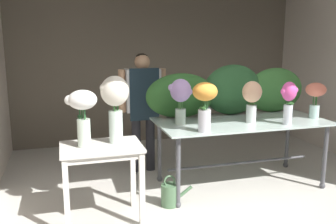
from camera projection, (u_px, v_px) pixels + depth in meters
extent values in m
plane|color=beige|center=(194.00, 176.00, 4.85)|extent=(8.32, 8.32, 0.00)
cube|color=#706656|center=(158.00, 63.00, 6.36)|extent=(4.94, 0.12, 2.67)
cube|color=silver|center=(241.00, 121.00, 4.40)|extent=(2.02, 0.96, 0.02)
cylinder|color=#4C4C51|center=(178.00, 172.00, 3.88)|extent=(0.05, 0.05, 0.79)
sphere|color=#4C4C51|center=(178.00, 204.00, 3.95)|extent=(0.07, 0.07, 0.07)
cylinder|color=#4C4C51|center=(325.00, 157.00, 4.37)|extent=(0.05, 0.05, 0.79)
sphere|color=#4C4C51|center=(322.00, 186.00, 4.45)|extent=(0.07, 0.07, 0.07)
cylinder|color=#4C4C51|center=(159.00, 151.00, 4.59)|extent=(0.05, 0.05, 0.79)
sphere|color=#4C4C51|center=(160.00, 179.00, 4.67)|extent=(0.07, 0.07, 0.07)
cylinder|color=#4C4C51|center=(287.00, 140.00, 5.09)|extent=(0.05, 0.05, 0.79)
sphere|color=#4C4C51|center=(286.00, 165.00, 5.16)|extent=(0.07, 0.07, 0.07)
cylinder|color=#4C4C51|center=(240.00, 163.00, 4.51)|extent=(1.82, 0.03, 0.03)
cube|color=silver|center=(101.00, 147.00, 3.53)|extent=(0.77, 0.54, 0.03)
cube|color=silver|center=(101.00, 151.00, 3.54)|extent=(0.71, 0.48, 0.06)
cube|color=silver|center=(67.00, 199.00, 3.30)|extent=(0.05, 0.05, 0.74)
cube|color=silver|center=(142.00, 190.00, 3.48)|extent=(0.05, 0.05, 0.74)
cube|color=silver|center=(66.00, 180.00, 3.73)|extent=(0.05, 0.05, 0.74)
cube|color=silver|center=(133.00, 173.00, 3.91)|extent=(0.05, 0.05, 0.74)
cylinder|color=#232328|center=(136.00, 142.00, 4.94)|extent=(0.12, 0.12, 0.82)
cylinder|color=#232328|center=(150.00, 140.00, 4.99)|extent=(0.12, 0.12, 0.82)
cube|color=silver|center=(143.00, 90.00, 4.82)|extent=(0.45, 0.22, 0.55)
cube|color=#192833|center=(145.00, 95.00, 4.72)|extent=(0.38, 0.02, 0.67)
cylinder|color=tan|center=(122.00, 91.00, 4.75)|extent=(0.09, 0.09, 0.55)
cylinder|color=tan|center=(163.00, 89.00, 4.90)|extent=(0.09, 0.09, 0.55)
sphere|color=tan|center=(142.00, 62.00, 4.75)|extent=(0.20, 0.20, 0.20)
ellipsoid|color=black|center=(142.00, 57.00, 4.76)|extent=(0.15, 0.15, 0.09)
ellipsoid|color=#2D6028|center=(181.00, 96.00, 4.51)|extent=(0.87, 0.28, 0.54)
ellipsoid|color=#28562D|center=(233.00, 90.00, 4.69)|extent=(0.78, 0.32, 0.64)
ellipsoid|color=#387033|center=(275.00, 90.00, 4.86)|extent=(0.80, 0.26, 0.58)
cylinder|color=silver|center=(314.00, 112.00, 4.52)|extent=(0.12, 0.12, 0.16)
cylinder|color=#9EBCB2|center=(314.00, 115.00, 4.53)|extent=(0.11, 0.11, 0.07)
cylinder|color=#387033|center=(316.00, 105.00, 4.52)|extent=(0.01, 0.01, 0.29)
cylinder|color=#387033|center=(313.00, 105.00, 4.51)|extent=(0.01, 0.01, 0.29)
cylinder|color=#387033|center=(315.00, 106.00, 4.48)|extent=(0.01, 0.01, 0.29)
ellipsoid|color=#EF7A60|center=(316.00, 90.00, 4.46)|extent=(0.24, 0.24, 0.17)
sphere|color=#EF7A60|center=(309.00, 91.00, 4.47)|extent=(0.06, 0.06, 0.06)
cylinder|color=silver|center=(206.00, 115.00, 4.36)|extent=(0.10, 0.10, 0.16)
cylinder|color=#9EBCB2|center=(206.00, 118.00, 4.37)|extent=(0.09, 0.09, 0.07)
cylinder|color=#477F3D|center=(208.00, 109.00, 4.35)|extent=(0.01, 0.01, 0.27)
cylinder|color=#477F3D|center=(206.00, 109.00, 4.37)|extent=(0.01, 0.01, 0.27)
cylinder|color=#477F3D|center=(204.00, 109.00, 4.34)|extent=(0.01, 0.01, 0.27)
cylinder|color=#477F3D|center=(207.00, 109.00, 4.33)|extent=(0.01, 0.01, 0.27)
ellipsoid|color=white|center=(207.00, 94.00, 4.31)|extent=(0.18, 0.18, 0.15)
sphere|color=white|center=(201.00, 93.00, 4.28)|extent=(0.06, 0.06, 0.06)
sphere|color=white|center=(211.00, 92.00, 4.34)|extent=(0.06, 0.06, 0.06)
ellipsoid|color=#477F3D|center=(205.00, 107.00, 4.33)|extent=(0.10, 0.10, 0.03)
cylinder|color=silver|center=(180.00, 116.00, 4.21)|extent=(0.12, 0.12, 0.18)
cylinder|color=#9EBCB2|center=(180.00, 121.00, 4.22)|extent=(0.11, 0.11, 0.07)
cylinder|color=#477F3D|center=(182.00, 110.00, 4.21)|extent=(0.01, 0.01, 0.30)
cylinder|color=#477F3D|center=(180.00, 110.00, 4.22)|extent=(0.01, 0.01, 0.30)
cylinder|color=#477F3D|center=(179.00, 110.00, 4.19)|extent=(0.01, 0.01, 0.30)
cylinder|color=#477F3D|center=(181.00, 111.00, 4.18)|extent=(0.01, 0.01, 0.30)
ellipsoid|color=#B28ED1|center=(181.00, 90.00, 4.15)|extent=(0.24, 0.24, 0.26)
sphere|color=#B28ED1|center=(172.00, 88.00, 4.12)|extent=(0.08, 0.08, 0.08)
sphere|color=#B28ED1|center=(189.00, 92.00, 4.20)|extent=(0.08, 0.08, 0.08)
cylinder|color=silver|center=(288.00, 115.00, 4.19)|extent=(0.10, 0.10, 0.23)
cylinder|color=#9EBCB2|center=(287.00, 120.00, 4.20)|extent=(0.09, 0.09, 0.10)
cylinder|color=#28562D|center=(290.00, 110.00, 4.18)|extent=(0.01, 0.01, 0.30)
cylinder|color=#28562D|center=(287.00, 110.00, 4.20)|extent=(0.01, 0.01, 0.30)
cylinder|color=#28562D|center=(287.00, 111.00, 4.17)|extent=(0.01, 0.01, 0.30)
cylinder|color=#28562D|center=(290.00, 111.00, 4.15)|extent=(0.01, 0.01, 0.30)
ellipsoid|color=#E54C9E|center=(289.00, 91.00, 4.13)|extent=(0.17, 0.17, 0.22)
sphere|color=#E54C9E|center=(284.00, 92.00, 4.12)|extent=(0.08, 0.08, 0.08)
sphere|color=#E54C9E|center=(294.00, 90.00, 4.14)|extent=(0.08, 0.08, 0.08)
ellipsoid|color=#2D6028|center=(290.00, 103.00, 4.14)|extent=(0.10, 0.10, 0.03)
cylinder|color=silver|center=(251.00, 114.00, 4.28)|extent=(0.12, 0.12, 0.21)
cylinder|color=#9EBCB2|center=(251.00, 119.00, 4.29)|extent=(0.11, 0.11, 0.09)
cylinder|color=#477F3D|center=(253.00, 110.00, 4.28)|extent=(0.01, 0.01, 0.27)
cylinder|color=#477F3D|center=(250.00, 110.00, 4.30)|extent=(0.01, 0.01, 0.27)
cylinder|color=#477F3D|center=(250.00, 110.00, 4.27)|extent=(0.01, 0.01, 0.27)
cylinder|color=#477F3D|center=(252.00, 110.00, 4.25)|extent=(0.01, 0.01, 0.27)
ellipsoid|color=#F4B78E|center=(252.00, 92.00, 4.23)|extent=(0.22, 0.22, 0.25)
sphere|color=#F4B78E|center=(247.00, 96.00, 4.19)|extent=(0.08, 0.08, 0.08)
sphere|color=#F4B78E|center=(259.00, 91.00, 4.22)|extent=(0.07, 0.07, 0.07)
ellipsoid|color=#387033|center=(252.00, 103.00, 4.25)|extent=(0.09, 0.11, 0.03)
cylinder|color=silver|center=(204.00, 121.00, 3.85)|extent=(0.13, 0.13, 0.24)
cylinder|color=#9EBCB2|center=(204.00, 127.00, 3.87)|extent=(0.12, 0.12, 0.10)
cylinder|color=#28562D|center=(207.00, 114.00, 3.84)|extent=(0.01, 0.01, 0.36)
cylinder|color=#28562D|center=(202.00, 114.00, 3.85)|extent=(0.01, 0.01, 0.36)
cylinder|color=#28562D|center=(205.00, 115.00, 3.81)|extent=(0.01, 0.01, 0.36)
ellipsoid|color=orange|center=(205.00, 92.00, 3.79)|extent=(0.26, 0.26, 0.19)
sphere|color=orange|center=(197.00, 93.00, 3.79)|extent=(0.08, 0.08, 0.08)
ellipsoid|color=#2D6028|center=(203.00, 108.00, 3.81)|extent=(0.07, 0.11, 0.03)
cylinder|color=silver|center=(84.00, 133.00, 3.46)|extent=(0.12, 0.12, 0.27)
cylinder|color=#9EBCB2|center=(84.00, 141.00, 3.47)|extent=(0.11, 0.11, 0.11)
cylinder|color=#28562D|center=(86.00, 126.00, 3.45)|extent=(0.01, 0.01, 0.38)
cylinder|color=#28562D|center=(83.00, 125.00, 3.47)|extent=(0.01, 0.01, 0.38)
cylinder|color=#28562D|center=(80.00, 126.00, 3.43)|extent=(0.01, 0.01, 0.38)
cylinder|color=#28562D|center=(85.00, 127.00, 3.41)|extent=(0.01, 0.01, 0.38)
ellipsoid|color=white|center=(82.00, 100.00, 3.39)|extent=(0.26, 0.26, 0.18)
sphere|color=white|center=(70.00, 100.00, 3.37)|extent=(0.09, 0.09, 0.09)
ellipsoid|color=#28562D|center=(80.00, 116.00, 3.45)|extent=(0.04, 0.10, 0.03)
cylinder|color=silver|center=(116.00, 127.00, 3.59)|extent=(0.13, 0.13, 0.32)
cylinder|color=#9EBCB2|center=(116.00, 136.00, 3.60)|extent=(0.12, 0.12, 0.13)
cylinder|color=#387033|center=(118.00, 121.00, 3.58)|extent=(0.01, 0.01, 0.41)
cylinder|color=#387033|center=(114.00, 121.00, 3.60)|extent=(0.01, 0.01, 0.41)
cylinder|color=#387033|center=(115.00, 122.00, 3.54)|extent=(0.01, 0.01, 0.41)
ellipsoid|color=silver|center=(115.00, 91.00, 3.52)|extent=(0.27, 0.27, 0.29)
sphere|color=silver|center=(104.00, 88.00, 3.46)|extent=(0.09, 0.09, 0.09)
cylinder|color=#4C704C|center=(169.00, 195.00, 3.97)|extent=(0.18, 0.18, 0.24)
cylinder|color=#4C704C|center=(184.00, 192.00, 4.01)|extent=(0.18, 0.04, 0.14)
torus|color=#4C704C|center=(169.00, 181.00, 3.93)|extent=(0.13, 0.02, 0.13)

